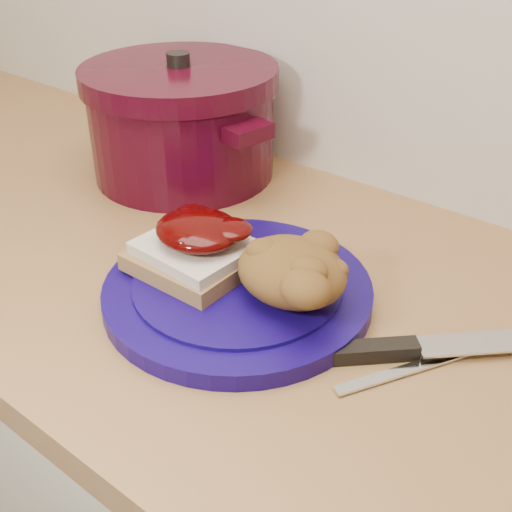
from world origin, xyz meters
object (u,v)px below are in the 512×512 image
Objects in this scene: plate at (238,291)px; pepper_grinder at (157,121)px; dutch_oven at (182,121)px; butter_knife at (411,368)px; chef_knife at (402,349)px.

plate is 0.43m from pepper_grinder.
dutch_oven reaches higher than plate.
dutch_oven is 0.08m from pepper_grinder.
pepper_grinder is at bearing 98.02° from butter_knife.
dutch_oven reaches higher than pepper_grinder.
dutch_oven is (-0.49, 0.19, 0.08)m from butter_knife.
plate is 2.48× the size of pepper_grinder.
butter_knife is 1.36× the size of pepper_grinder.
chef_knife is (0.19, 0.03, -0.00)m from plate.
plate is 0.36m from dutch_oven.
butter_knife is 0.61m from pepper_grinder.
pepper_grinder is (-0.56, 0.21, 0.06)m from butter_knife.
pepper_grinder is (-0.08, 0.02, -0.02)m from dutch_oven.
butter_knife is at bearing -21.69° from dutch_oven.
chef_knife is 0.51m from dutch_oven.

